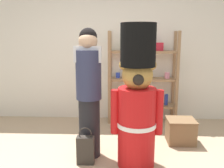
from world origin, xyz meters
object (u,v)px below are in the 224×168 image
Objects in this scene: display_crate at (181,131)px; person_shopper at (89,90)px; teddy_bear_guard at (137,101)px; merchandise_shelf at (142,77)px; shopping_bag at (86,150)px.

person_shopper is at bearing -160.79° from display_crate.
merchandise_shelf is at bearing 83.08° from teddy_bear_guard.
shopping_bag is 1.15× the size of display_crate.
merchandise_shelf is 3.51× the size of shopping_bag.
person_shopper is (-0.60, 0.23, 0.08)m from teddy_bear_guard.
display_crate is (0.71, 0.68, -0.63)m from teddy_bear_guard.
teddy_bear_guard is at bearing -135.96° from display_crate.
merchandise_shelf is at bearing 60.13° from person_shopper.
teddy_bear_guard is at bearing -20.68° from person_shopper.
person_shopper is (-0.80, -1.39, 0.05)m from merchandise_shelf.
display_crate is at bearing 26.96° from shopping_bag.
teddy_bear_guard is 0.89m from shopping_bag.
person_shopper is 0.74m from shopping_bag.
person_shopper is 4.06× the size of display_crate.
shopping_bag is at bearing -153.04° from display_crate.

